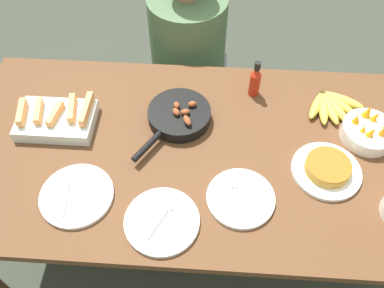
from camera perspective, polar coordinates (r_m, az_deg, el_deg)
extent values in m
plane|color=#383D33|center=(2.12, 0.00, -12.07)|extent=(14.00, 14.00, 0.00)
cube|color=brown|center=(1.53, 0.00, -1.08)|extent=(1.75, 0.91, 0.03)
cylinder|color=brown|center=(2.22, -20.76, 2.97)|extent=(0.07, 0.07, 0.67)
cylinder|color=brown|center=(2.18, 22.64, 0.79)|extent=(0.07, 0.07, 0.67)
ellipsoid|color=gold|center=(1.70, 17.11, 5.22)|extent=(0.10, 0.16, 0.04)
ellipsoid|color=gold|center=(1.70, 17.94, 4.83)|extent=(0.05, 0.18, 0.04)
ellipsoid|color=gold|center=(1.70, 18.69, 4.84)|extent=(0.08, 0.18, 0.04)
ellipsoid|color=gold|center=(1.71, 19.43, 4.78)|extent=(0.12, 0.19, 0.04)
ellipsoid|color=gold|center=(1.73, 19.88, 5.26)|extent=(0.15, 0.14, 0.03)
ellipsoid|color=gold|center=(1.75, 20.26, 5.78)|extent=(0.18, 0.11, 0.04)
cylinder|color=#4C3819|center=(1.75, 17.79, 6.71)|extent=(0.02, 0.02, 0.04)
cube|color=silver|center=(1.65, -18.45, 3.15)|extent=(0.29, 0.20, 0.05)
cube|color=#F29E56|center=(1.66, -22.77, 4.04)|extent=(0.04, 0.12, 0.04)
cube|color=#F29E56|center=(1.65, -20.74, 4.29)|extent=(0.04, 0.12, 0.04)
cube|color=#F29E56|center=(1.62, -18.65, 3.97)|extent=(0.04, 0.11, 0.04)
cube|color=#F29E56|center=(1.62, -16.51, 4.76)|extent=(0.04, 0.13, 0.04)
cube|color=#F29E56|center=(1.59, -14.59, 4.67)|extent=(0.02, 0.15, 0.04)
cylinder|color=black|center=(1.60, -1.76, 3.58)|extent=(0.24, 0.24, 0.01)
cylinder|color=black|center=(1.58, -1.78, 4.19)|extent=(0.24, 0.24, 0.04)
cylinder|color=black|center=(1.48, -6.30, -0.29)|extent=(0.10, 0.14, 0.02)
ellipsoid|color=brown|center=(1.57, -2.18, 5.46)|extent=(0.04, 0.04, 0.03)
ellipsoid|color=brown|center=(1.54, -2.25, 4.52)|extent=(0.04, 0.05, 0.03)
ellipsoid|color=brown|center=(1.54, -0.96, 4.51)|extent=(0.04, 0.03, 0.02)
ellipsoid|color=brown|center=(1.57, 0.02, 5.62)|extent=(0.04, 0.04, 0.03)
ellipsoid|color=brown|center=(1.51, -0.70, 3.33)|extent=(0.04, 0.06, 0.03)
cylinder|color=white|center=(1.52, 18.30, -3.61)|extent=(0.25, 0.25, 0.02)
cylinder|color=gold|center=(1.50, 18.53, -3.08)|extent=(0.16, 0.16, 0.03)
cylinder|color=#9B601E|center=(1.49, 18.71, -2.69)|extent=(0.16, 0.16, 0.00)
cylinder|color=white|center=(1.45, -15.86, -6.97)|extent=(0.25, 0.25, 0.02)
cylinder|color=#B2B2B7|center=(1.43, -17.26, -7.52)|extent=(0.02, 0.12, 0.01)
cube|color=#B2B2B7|center=(1.48, -16.76, -4.75)|extent=(0.03, 0.05, 0.00)
cylinder|color=white|center=(1.40, 6.84, -7.56)|extent=(0.23, 0.23, 0.02)
cylinder|color=#B2B2B7|center=(1.37, 6.70, -8.27)|extent=(0.04, 0.12, 0.01)
cube|color=#B2B2B7|center=(1.41, 5.76, -5.29)|extent=(0.03, 0.05, 0.00)
cylinder|color=white|center=(1.35, -4.24, -10.78)|extent=(0.25, 0.25, 0.02)
cylinder|color=#B2B2B7|center=(1.33, -4.89, -11.27)|extent=(0.06, 0.11, 0.01)
cube|color=#B2B2B7|center=(1.36, -3.00, -8.62)|extent=(0.04, 0.05, 0.00)
cylinder|color=white|center=(1.66, 23.46, 1.49)|extent=(0.20, 0.20, 0.05)
cone|color=orange|center=(1.66, 24.40, 3.52)|extent=(0.05, 0.04, 0.06)
cone|color=orange|center=(1.66, 23.46, 4.19)|extent=(0.04, 0.04, 0.06)
cone|color=orange|center=(1.63, 22.09, 3.24)|extent=(0.05, 0.05, 0.04)
cone|color=orange|center=(1.61, 22.95, 1.93)|extent=(0.03, 0.03, 0.04)
cone|color=orange|center=(1.60, 23.92, 1.51)|extent=(0.04, 0.04, 0.05)
cone|color=orange|center=(1.62, 25.26, 1.70)|extent=(0.04, 0.04, 0.06)
cylinder|color=#B72814|center=(1.68, 8.77, 8.29)|extent=(0.04, 0.04, 0.10)
cone|color=#B72814|center=(1.64, 9.05, 9.95)|extent=(0.04, 0.04, 0.03)
cylinder|color=black|center=(1.61, 9.20, 10.77)|extent=(0.02, 0.02, 0.03)
cube|color=black|center=(2.34, -0.51, 5.82)|extent=(0.41, 0.41, 0.41)
cylinder|color=#476642|center=(2.04, -0.60, 14.27)|extent=(0.37, 0.37, 0.47)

